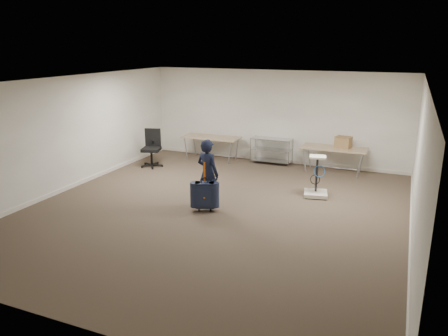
% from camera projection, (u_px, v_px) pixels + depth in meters
% --- Properties ---
extents(ground, '(9.00, 9.00, 0.00)m').
position_uv_depth(ground, '(215.00, 210.00, 9.68)').
color(ground, '#3F3226').
rests_on(ground, ground).
extents(room_shell, '(8.00, 9.00, 9.00)m').
position_uv_depth(room_shell, '(238.00, 189.00, 10.89)').
color(room_shell, beige).
rests_on(room_shell, ground).
extents(folding_table_left, '(1.80, 0.75, 0.73)m').
position_uv_depth(folding_table_left, '(211.00, 138.00, 13.70)').
color(folding_table_left, tan).
rests_on(folding_table_left, ground).
extents(folding_table_right, '(1.80, 0.75, 0.73)m').
position_uv_depth(folding_table_right, '(334.00, 149.00, 12.28)').
color(folding_table_right, tan).
rests_on(folding_table_right, ground).
extents(wire_shelf, '(1.22, 0.47, 0.80)m').
position_uv_depth(wire_shelf, '(272.00, 150.00, 13.27)').
color(wire_shelf, '#B7BABE').
rests_on(wire_shelf, ground).
extents(person, '(0.65, 0.52, 1.55)m').
position_uv_depth(person, '(208.00, 174.00, 9.66)').
color(person, black).
rests_on(person, ground).
extents(suitcase, '(0.46, 0.37, 1.11)m').
position_uv_depth(suitcase, '(205.00, 195.00, 9.49)').
color(suitcase, black).
rests_on(suitcase, ground).
extents(office_chair, '(0.67, 0.67, 1.11)m').
position_uv_depth(office_chair, '(152.00, 155.00, 13.03)').
color(office_chair, black).
rests_on(office_chair, ground).
extents(equipment_cart, '(0.64, 0.64, 1.00)m').
position_uv_depth(equipment_cart, '(316.00, 186.00, 10.46)').
color(equipment_cart, '#ECE4CA').
rests_on(equipment_cart, ground).
extents(cardboard_box, '(0.48, 0.40, 0.32)m').
position_uv_depth(cardboard_box, '(343.00, 142.00, 12.22)').
color(cardboard_box, '#A1714B').
rests_on(cardboard_box, folding_table_right).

